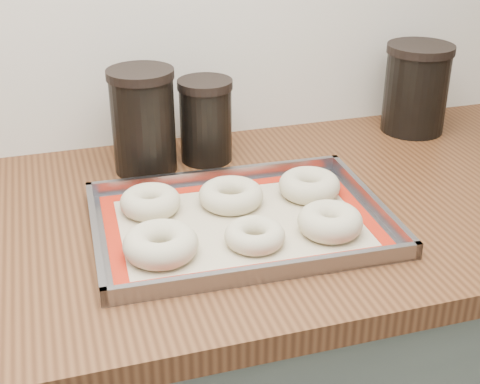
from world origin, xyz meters
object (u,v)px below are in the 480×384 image
object	(u,v)px
bagel_front_mid	(255,235)
canister_left	(143,121)
bagel_front_right	(330,222)
bagel_back_left	(150,202)
bagel_back_right	(309,185)
bagel_back_mid	(231,195)
canister_right	(416,88)
bagel_front_left	(161,244)
baking_tray	(240,222)
canister_mid	(206,120)

from	to	relation	value
bagel_front_mid	canister_left	xyz separation A→B (m)	(-0.11, 0.32, 0.08)
bagel_front_right	bagel_back_left	size ratio (longest dim) A/B	1.02
bagel_front_mid	bagel_back_right	world-z (taller)	bagel_back_right
bagel_front_mid	bagel_front_right	xyz separation A→B (m)	(0.12, -0.00, 0.00)
bagel_back_left	bagel_back_mid	xyz separation A→B (m)	(0.13, -0.01, -0.00)
bagel_front_right	bagel_back_right	size ratio (longest dim) A/B	0.96
canister_right	bagel_front_left	bearing A→B (deg)	-150.28
bagel_back_right	canister_right	bearing A→B (deg)	34.99
baking_tray	bagel_back_mid	size ratio (longest dim) A/B	4.40
bagel_back_right	bagel_back_left	bearing A→B (deg)	175.60
baking_tray	bagel_front_right	world-z (taller)	bagel_front_right
bagel_back_mid	canister_right	bearing A→B (deg)	25.62
canister_left	canister_mid	world-z (taller)	canister_left
bagel_back_left	canister_mid	bearing A→B (deg)	52.98
bagel_back_mid	baking_tray	bearing A→B (deg)	-93.47
bagel_back_right	canister_mid	world-z (taller)	canister_mid
bagel_back_right	canister_mid	size ratio (longest dim) A/B	0.66
baking_tray	bagel_front_right	size ratio (longest dim) A/B	4.70
bagel_back_mid	bagel_back_right	distance (m)	0.14
bagel_back_left	bagel_back_mid	size ratio (longest dim) A/B	0.92
baking_tray	bagel_front_left	size ratio (longest dim) A/B	4.29
canister_right	bagel_front_mid	bearing A→B (deg)	-142.73
bagel_back_right	canister_right	size ratio (longest dim) A/B	0.57
bagel_front_left	bagel_front_mid	xyz separation A→B (m)	(0.14, -0.01, -0.00)
baking_tray	canister_mid	size ratio (longest dim) A/B	2.98
baking_tray	bagel_back_mid	xyz separation A→B (m)	(0.00, 0.06, 0.02)
baking_tray	bagel_back_right	xyz separation A→B (m)	(0.14, 0.06, 0.02)
bagel_back_mid	canister_mid	size ratio (longest dim) A/B	0.68
canister_mid	bagel_front_left	bearing A→B (deg)	-114.95
bagel_back_right	canister_mid	xyz separation A→B (m)	(-0.13, 0.21, 0.06)
canister_right	baking_tray	bearing A→B (deg)	-148.52
canister_left	baking_tray	bearing A→B (deg)	-67.53
bagel_front_right	bagel_back_mid	xyz separation A→B (m)	(-0.12, 0.13, -0.00)
bagel_back_left	bagel_front_left	bearing A→B (deg)	-93.90
bagel_back_left	bagel_back_right	bearing A→B (deg)	-4.40
baking_tray	bagel_back_mid	bearing A→B (deg)	86.53
bagel_front_left	bagel_front_mid	world-z (taller)	bagel_front_left
canister_mid	canister_right	bearing A→B (deg)	2.66
bagel_front_mid	canister_right	xyz separation A→B (m)	(0.47, 0.36, 0.07)
bagel_back_right	bagel_front_right	bearing A→B (deg)	-98.11
bagel_front_left	bagel_back_right	world-z (taller)	bagel_front_left
bagel_front_mid	canister_right	distance (m)	0.59
bagel_front_right	bagel_back_left	xyz separation A→B (m)	(-0.25, 0.15, -0.00)
bagel_front_left	canister_right	xyz separation A→B (m)	(0.61, 0.35, 0.07)
canister_mid	baking_tray	bearing A→B (deg)	-93.00
bagel_back_left	canister_left	size ratio (longest dim) A/B	0.51
baking_tray	bagel_back_right	distance (m)	0.15
bagel_front_left	bagel_front_mid	distance (m)	0.14
bagel_back_left	canister_right	xyz separation A→B (m)	(0.60, 0.21, 0.07)
bagel_back_left	bagel_front_mid	bearing A→B (deg)	-48.30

